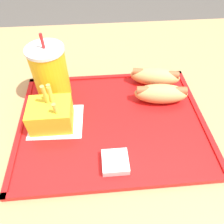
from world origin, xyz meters
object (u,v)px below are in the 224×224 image
soda_cup (50,72)px  sauce_cup_mayo (115,162)px  hot_dog_far (155,76)px  hot_dog_near (161,93)px  fries_carton (51,114)px

soda_cup → sauce_cup_mayo: size_ratio=3.21×
soda_cup → hot_dog_far: soda_cup is taller
hot_dog_near → fries_carton: bearing=-168.7°
hot_dog_far → hot_dog_near: (0.00, -0.07, 0.00)m
hot_dog_near → fries_carton: 0.28m
soda_cup → hot_dog_near: soda_cup is taller
fries_carton → sauce_cup_mayo: size_ratio=2.07×
fries_carton → hot_dog_near: bearing=11.3°
soda_cup → sauce_cup_mayo: soda_cup is taller
fries_carton → sauce_cup_mayo: (0.14, -0.12, -0.02)m
fries_carton → sauce_cup_mayo: 0.18m
hot_dog_far → sauce_cup_mayo: (-0.13, -0.25, -0.02)m
soda_cup → fries_carton: (0.01, -0.11, -0.04)m
soda_cup → hot_dog_far: size_ratio=1.20×
fries_carton → sauce_cup_mayo: fries_carton is taller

